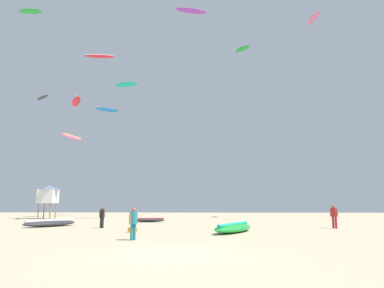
{
  "coord_description": "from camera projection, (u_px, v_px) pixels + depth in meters",
  "views": [
    {
      "loc": [
        1.41,
        -12.98,
        1.84
      ],
      "look_at": [
        0.0,
        20.67,
        7.81
      ],
      "focal_mm": 31.61,
      "sensor_mm": 36.0,
      "label": 1
    }
  ],
  "objects": [
    {
      "name": "kite_aloft_3",
      "position": [
        107.0,
        110.0,
        55.58
      ],
      "size": [
        3.75,
        3.02,
        0.68
      ],
      "color": "blue"
    },
    {
      "name": "person_foreground",
      "position": [
        133.0,
        221.0,
        17.45
      ],
      "size": [
        0.37,
        0.47,
        1.66
      ],
      "rotation": [
        0.0,
        0.0,
        2.53
      ],
      "color": "teal",
      "rests_on": "ground"
    },
    {
      "name": "kite_aloft_0",
      "position": [
        313.0,
        18.0,
        47.72
      ],
      "size": [
        1.19,
        3.57,
        0.54
      ],
      "color": "#E5598C"
    },
    {
      "name": "kite_aloft_6",
      "position": [
        100.0,
        56.0,
        43.42
      ],
      "size": [
        3.94,
        1.57,
        0.68
      ],
      "color": "red"
    },
    {
      "name": "person_left",
      "position": [
        102.0,
        215.0,
        26.19
      ],
      "size": [
        0.51,
        0.37,
        1.63
      ],
      "rotation": [
        0.0,
        0.0,
        4.36
      ],
      "color": "#2D2D33",
      "rests_on": "ground"
    },
    {
      "name": "kite_grounded_mid",
      "position": [
        50.0,
        223.0,
        27.64
      ],
      "size": [
        3.65,
        4.48,
        0.56
      ],
      "color": "#2D2D33",
      "rests_on": "ground"
    },
    {
      "name": "person_midground",
      "position": [
        334.0,
        214.0,
        25.75
      ],
      "size": [
        0.51,
        0.41,
        1.79
      ],
      "rotation": [
        0.0,
        0.0,
        0.98
      ],
      "color": "#B21E23",
      "rests_on": "ground"
    },
    {
      "name": "cooler_box",
      "position": [
        133.0,
        230.0,
        21.94
      ],
      "size": [
        0.56,
        0.36,
        0.32
      ],
      "primitive_type": "cube",
      "color": "orange",
      "rests_on": "ground"
    },
    {
      "name": "kite_aloft_8",
      "position": [
        72.0,
        137.0,
        49.27
      ],
      "size": [
        2.41,
        4.47,
        0.97
      ],
      "color": "#E5598C"
    },
    {
      "name": "kite_aloft_5",
      "position": [
        191.0,
        11.0,
        43.7
      ],
      "size": [
        4.2,
        2.15,
        0.47
      ],
      "color": "purple"
    },
    {
      "name": "kite_grounded_far",
      "position": [
        234.0,
        228.0,
        22.04
      ],
      "size": [
        3.59,
        5.23,
        0.64
      ],
      "color": "green",
      "rests_on": "ground"
    },
    {
      "name": "ground_plane",
      "position": [
        169.0,
        254.0,
        12.5
      ],
      "size": [
        120.0,
        120.0,
        0.0
      ],
      "primitive_type": "plane",
      "color": "#C6B28C"
    },
    {
      "name": "kite_aloft_9",
      "position": [
        76.0,
        101.0,
        42.12
      ],
      "size": [
        2.62,
        4.22,
        0.94
      ],
      "color": "red"
    },
    {
      "name": "kite_aloft_4",
      "position": [
        31.0,
        11.0,
        35.92
      ],
      "size": [
        2.59,
        0.81,
        0.43
      ],
      "color": "green"
    },
    {
      "name": "kite_aloft_1",
      "position": [
        127.0,
        84.0,
        56.64
      ],
      "size": [
        4.14,
        1.88,
        0.85
      ],
      "color": "#19B29E"
    },
    {
      "name": "lifeguard_tower",
      "position": [
        48.0,
        194.0,
        42.45
      ],
      "size": [
        2.3,
        2.3,
        4.15
      ],
      "color": "#8C704C",
      "rests_on": "ground"
    },
    {
      "name": "kite_aloft_7",
      "position": [
        243.0,
        49.0,
        41.89
      ],
      "size": [
        2.02,
        1.9,
        0.53
      ],
      "color": "green"
    },
    {
      "name": "kite_grounded_near",
      "position": [
        148.0,
        220.0,
        34.36
      ],
      "size": [
        3.53,
        1.34,
        0.44
      ],
      "color": "#2D2D33",
      "rests_on": "ground"
    },
    {
      "name": "kite_aloft_2",
      "position": [
        43.0,
        97.0,
        42.62
      ],
      "size": [
        2.61,
        2.4,
        0.49
      ],
      "color": "#2D2D33"
    }
  ]
}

